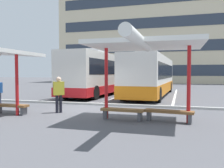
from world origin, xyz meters
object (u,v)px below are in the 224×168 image
(coach_bus_1, at_px, (151,76))
(bench_1, at_px, (11,107))
(bench_3, at_px, (169,113))
(coach_bus_0, at_px, (102,74))
(bench_2, at_px, (122,111))
(waiting_passenger_0, at_px, (59,92))
(waiting_shelter_1, at_px, (145,46))

(coach_bus_1, xyz_separation_m, bench_1, (-5.04, -10.60, -1.26))
(bench_3, bearing_deg, coach_bus_0, 120.87)
(bench_2, bearing_deg, bench_1, -178.31)
(waiting_passenger_0, bearing_deg, bench_1, -152.50)
(coach_bus_0, xyz_separation_m, bench_1, (-0.74, -10.65, -1.46))
(coach_bus_0, distance_m, bench_3, 12.20)
(coach_bus_0, distance_m, waiting_passenger_0, 9.78)
(bench_3, bearing_deg, bench_2, -176.69)
(bench_1, xyz_separation_m, bench_2, (5.15, 0.15, 0.00))
(bench_2, height_order, bench_3, same)
(coach_bus_0, height_order, bench_1, coach_bus_0)
(coach_bus_1, xyz_separation_m, waiting_shelter_1, (1.01, -10.61, 1.29))
(bench_2, bearing_deg, coach_bus_1, 90.58)
(coach_bus_1, distance_m, bench_3, 10.60)
(waiting_shelter_1, bearing_deg, bench_3, 16.49)
(coach_bus_0, bearing_deg, bench_1, -93.95)
(bench_2, bearing_deg, waiting_passenger_0, 165.78)
(coach_bus_0, distance_m, waiting_shelter_1, 11.97)
(coach_bus_0, height_order, bench_3, coach_bus_0)
(bench_2, xyz_separation_m, bench_3, (1.80, 0.10, 0.00))
(coach_bus_1, relative_size, bench_2, 6.85)
(waiting_shelter_1, height_order, bench_2, waiting_shelter_1)
(coach_bus_0, distance_m, bench_2, 11.48)
(waiting_passenger_0, bearing_deg, bench_2, -14.22)
(bench_3, bearing_deg, coach_bus_1, 100.44)
(bench_1, relative_size, waiting_shelter_1, 0.32)
(bench_3, height_order, waiting_passenger_0, waiting_passenger_0)
(waiting_passenger_0, bearing_deg, coach_bus_0, 96.76)
(coach_bus_0, relative_size, bench_3, 6.14)
(bench_1, bearing_deg, bench_2, 1.69)
(bench_2, height_order, waiting_passenger_0, waiting_passenger_0)
(bench_1, bearing_deg, bench_3, 2.11)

